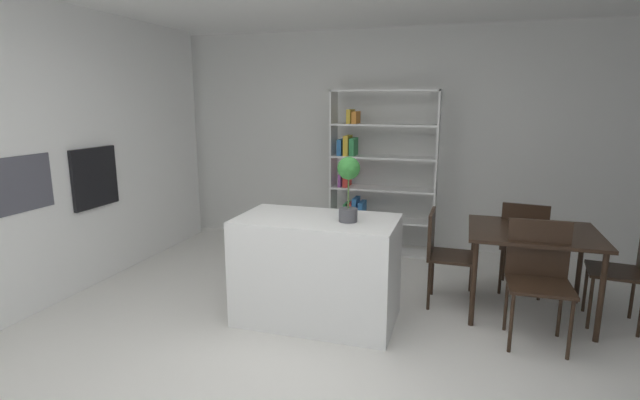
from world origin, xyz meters
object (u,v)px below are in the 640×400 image
Objects in this scene: dining_table at (533,239)px; dining_chair_window_side at (631,262)px; potted_plant_on_island at (349,182)px; dining_chair_far at (524,240)px; dining_chair_island_side at (443,249)px; built_in_oven at (95,177)px; kitchen_island at (317,269)px; dining_chair_near at (538,270)px; open_bookshelf at (374,172)px.

dining_table is 1.12× the size of dining_chair_window_side.
dining_table is at bearing -84.67° from dining_chair_window_side.
dining_chair_far is at bearing 38.25° from potted_plant_on_island.
dining_chair_far is (0.71, 0.46, 0.01)m from dining_chair_island_side.
kitchen_island is at bearing -4.33° from built_in_oven.
dining_chair_far is (1.69, 1.09, 0.09)m from kitchen_island.
potted_plant_on_island is at bearing -173.43° from dining_chair_near.
dining_chair_island_side is (0.89, -1.35, -0.46)m from open_bookshelf.
dining_table is at bearing 100.39° from dining_chair_far.
dining_chair_window_side is at bearing 14.26° from kitchen_island.
potted_plant_on_island reaches higher than dining_chair_window_side.
potted_plant_on_island is 2.04m from open_bookshelf.
built_in_oven is 2.63m from potted_plant_on_island.
dining_chair_window_side reaches higher than dining_table.
open_bookshelf is at bearing 87.30° from kitchen_island.
open_bookshelf reaches higher than potted_plant_on_island.
dining_chair_near is 1.08× the size of dining_chair_island_side.
dining_table is at bearing -89.38° from dining_chair_island_side.
dining_chair_near is at bearing 8.26° from potted_plant_on_island.
dining_chair_window_side is at bearing -89.74° from dining_chair_island_side.
dining_chair_window_side is 1.04× the size of dining_chair_far.
potted_plant_on_island is 0.26× the size of open_bookshelf.
built_in_oven reaches higher than dining_chair_window_side.
dining_chair_window_side is at bearing -0.80° from dining_table.
open_bookshelf reaches higher than dining_chair_far.
dining_chair_far is at bearing -29.10° from open_bookshelf.
dining_table is 0.48m from dining_chair_far.
open_bookshelf is 2.75m from dining_chair_window_side.
dining_table is 0.74m from dining_chair_window_side.
open_bookshelf is 2.46m from dining_chair_near.
kitchen_island is at bearing 172.59° from potted_plant_on_island.
dining_chair_window_side is 0.88m from dining_chair_far.
dining_chair_far is at bearing -115.85° from dining_chair_window_side.
kitchen_island is 2.52m from dining_chair_window_side.
kitchen_island is at bearing 123.55° from dining_chair_island_side.
kitchen_island is 1.51× the size of dining_chair_island_side.
potted_plant_on_island reaches higher than dining_chair_island_side.
dining_chair_near reaches higher than dining_table.
dining_chair_window_side reaches higher than dining_chair_far.
potted_plant_on_island is at bearing -67.08° from dining_chair_window_side.
kitchen_island is at bearing -69.60° from dining_chair_window_side.
built_in_oven is at bearing -78.58° from dining_chair_window_side.
dining_chair_near is at bearing -121.60° from dining_chair_island_side.
kitchen_island is at bearing -175.87° from dining_chair_near.
dining_table is 1.16× the size of dining_chair_far.
open_bookshelf reaches higher than built_in_oven.
dining_chair_far is (-0.75, 0.47, -0.02)m from dining_chair_window_side.
dining_chair_window_side is 1.09× the size of dining_chair_island_side.
dining_chair_far is (1.60, -0.89, -0.44)m from open_bookshelf.
dining_chair_island_side is (-0.73, 0.00, -0.15)m from dining_table.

